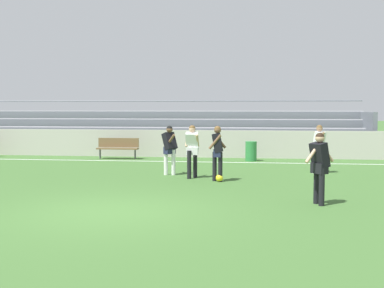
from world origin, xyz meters
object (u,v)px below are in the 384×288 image
trash_bin (251,151)px  player_dark_dropping_back (170,146)px  bleacher_stand (122,130)px  player_white_wide_right (319,145)px  player_dark_on_ball (319,162)px  bench_centre_sideline (118,146)px  player_white_overlapping (192,147)px  soccer_ball (219,178)px  player_dark_deep_cover (217,148)px

trash_bin → player_dark_dropping_back: size_ratio=0.50×
bleacher_stand → player_white_wide_right: (8.80, -7.25, -0.14)m
bleacher_stand → player_dark_dropping_back: size_ratio=14.71×
player_white_wide_right → player_dark_on_ball: bearing=-96.6°
bench_centre_sideline → player_white_wide_right: bearing=-25.4°
bench_centre_sideline → player_dark_on_ball: 12.08m
player_white_overlapping → soccer_ball: player_white_overlapping is taller
player_dark_dropping_back → soccer_ball: 2.35m
player_dark_deep_cover → bench_centre_sideline: bearing=128.0°
trash_bin → player_dark_deep_cover: size_ratio=0.49×
soccer_ball → player_dark_dropping_back: bearing=142.8°
bleacher_stand → soccer_ball: bearing=-59.8°
player_white_wide_right → player_dark_dropping_back: bearing=-167.5°
bleacher_stand → player_dark_deep_cover: (5.55, -9.58, -0.12)m
player_dark_deep_cover → trash_bin: bearing=81.4°
player_dark_deep_cover → player_white_wide_right: 4.00m
soccer_ball → player_dark_deep_cover: bearing=130.1°
trash_bin → soccer_ball: (-0.85, -6.11, -0.30)m
bench_centre_sideline → bleacher_stand: bearing=102.1°
player_dark_dropping_back → soccer_ball: player_dark_dropping_back is taller
player_dark_deep_cover → player_white_wide_right: size_ratio=1.02×
trash_bin → player_white_overlapping: 5.74m
bench_centre_sideline → soccer_ball: 7.94m
player_dark_on_ball → player_white_wide_right: size_ratio=1.00×
player_dark_deep_cover → soccer_ball: 0.89m
player_dark_deep_cover → player_white_overlapping: player_dark_deep_cover is taller
trash_bin → soccer_ball: bearing=-97.9°
bench_centre_sideline → player_white_overlapping: player_white_overlapping is taller
player_white_overlapping → bleacher_stand: bearing=117.7°
player_white_overlapping → player_dark_on_ball: bearing=-49.1°
soccer_ball → bleacher_stand: bearing=120.2°
player_dark_dropping_back → player_dark_deep_cover: bearing=-36.6°
bleacher_stand → player_white_overlapping: 10.15m
player_dark_dropping_back → player_white_wide_right: bearing=12.5°
player_dark_deep_cover → player_dark_dropping_back: 2.09m
bench_centre_sideline → soccer_ball: bearing=-51.9°
soccer_ball → player_white_wide_right: bearing=37.2°
player_dark_dropping_back → player_white_wide_right: (4.92, 1.09, 0.01)m
player_white_wide_right → bench_centre_sideline: bearing=154.6°
trash_bin → player_dark_on_ball: 9.56m
player_white_overlapping → player_dark_dropping_back: bearing=142.2°
bench_centre_sideline → player_white_wide_right: (8.07, -3.83, 0.42)m
player_dark_deep_cover → soccer_ball: size_ratio=7.58×
bench_centre_sideline → player_dark_on_ball: player_dark_on_ball is taller
player_white_overlapping → trash_bin: bearing=72.1°
player_white_overlapping → soccer_ball: 1.43m
bench_centre_sideline → player_white_wide_right: player_white_wide_right is taller
player_dark_deep_cover → soccer_ball: (0.06, -0.08, -0.88)m
bleacher_stand → player_dark_deep_cover: size_ratio=14.32×
player_dark_on_ball → player_white_wide_right: player_dark_on_ball is taller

